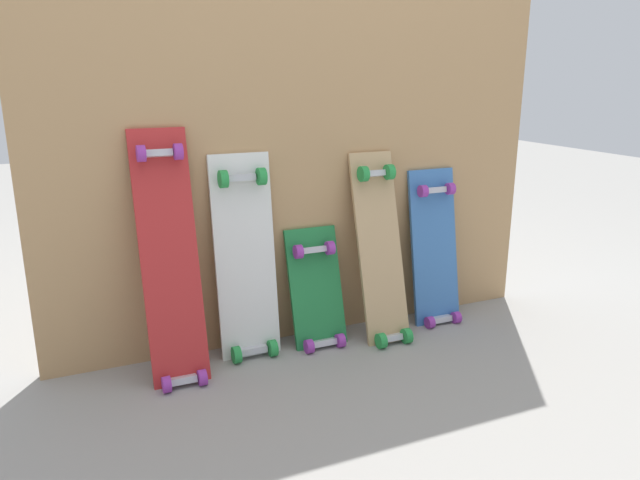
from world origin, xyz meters
name	(u,v)px	position (x,y,z in m)	size (l,w,h in m)	color
ground_plane	(313,337)	(0.00, 0.00, 0.00)	(12.00, 12.00, 0.00)	gray
plywood_wall_panel	(306,133)	(0.00, 0.07, 0.84)	(2.09, 0.04, 1.68)	tan
skateboard_red	(171,267)	(-0.58, -0.08, 0.41)	(0.20, 0.29, 0.95)	#B22626
skateboard_white	(246,265)	(-0.29, -0.02, 0.36)	(0.23, 0.18, 0.84)	silver
skateboard_green	(316,296)	(0.00, -0.04, 0.20)	(0.22, 0.21, 0.54)	#1E7238
skateboard_natural	(381,256)	(0.27, -0.08, 0.35)	(0.19, 0.29, 0.82)	tan
skateboard_blue	(435,255)	(0.57, -0.03, 0.30)	(0.22, 0.19, 0.74)	#386BAD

